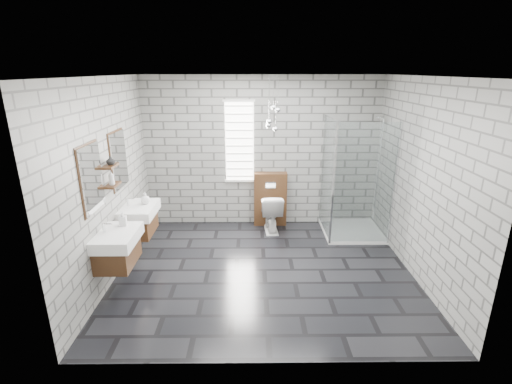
{
  "coord_description": "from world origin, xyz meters",
  "views": [
    {
      "loc": [
        -0.17,
        -4.77,
        2.78
      ],
      "look_at": [
        -0.12,
        0.35,
        1.08
      ],
      "focal_mm": 26.0,
      "sensor_mm": 36.0,
      "label": 1
    }
  ],
  "objects_px": {
    "cistern_panel": "(270,199)",
    "toilet": "(271,212)",
    "vanity_left": "(114,239)",
    "shower_enclosure": "(349,208)",
    "vanity_right": "(137,212)"
  },
  "relations": [
    {
      "from": "vanity_right",
      "to": "vanity_left",
      "type": "bearing_deg",
      "value": -90.0
    },
    {
      "from": "vanity_left",
      "to": "shower_enclosure",
      "type": "height_order",
      "value": "shower_enclosure"
    },
    {
      "from": "cistern_panel",
      "to": "shower_enclosure",
      "type": "xyz_separation_m",
      "value": [
        1.34,
        -0.52,
        0.0
      ]
    },
    {
      "from": "cistern_panel",
      "to": "vanity_left",
      "type": "bearing_deg",
      "value": -132.9
    },
    {
      "from": "shower_enclosure",
      "to": "cistern_panel",
      "type": "bearing_deg",
      "value": 158.95
    },
    {
      "from": "vanity_right",
      "to": "cistern_panel",
      "type": "distance_m",
      "value": 2.44
    },
    {
      "from": "vanity_right",
      "to": "shower_enclosure",
      "type": "relative_size",
      "value": 0.77
    },
    {
      "from": "vanity_left",
      "to": "toilet",
      "type": "xyz_separation_m",
      "value": [
        2.06,
        1.95,
        -0.41
      ]
    },
    {
      "from": "vanity_left",
      "to": "vanity_right",
      "type": "height_order",
      "value": "same"
    },
    {
      "from": "vanity_right",
      "to": "cistern_panel",
      "type": "xyz_separation_m",
      "value": [
        2.06,
        1.28,
        -0.26
      ]
    },
    {
      "from": "vanity_left",
      "to": "vanity_right",
      "type": "relative_size",
      "value": 1.0
    },
    {
      "from": "cistern_panel",
      "to": "toilet",
      "type": "relative_size",
      "value": 1.45
    },
    {
      "from": "shower_enclosure",
      "to": "toilet",
      "type": "relative_size",
      "value": 2.95
    },
    {
      "from": "cistern_panel",
      "to": "vanity_right",
      "type": "bearing_deg",
      "value": -148.27
    },
    {
      "from": "vanity_left",
      "to": "toilet",
      "type": "height_order",
      "value": "vanity_left"
    }
  ]
}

